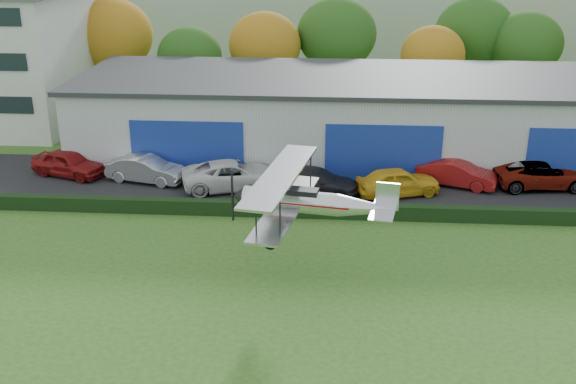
# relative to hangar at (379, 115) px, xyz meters

# --- Properties ---
(apron) EXTENTS (48.00, 9.00, 0.05)m
(apron) POSITION_rel_hangar_xyz_m (-2.00, -6.98, -2.63)
(apron) COLOR black
(apron) RESTS_ON ground
(hedge) EXTENTS (46.00, 0.60, 0.80)m
(hedge) POSITION_rel_hangar_xyz_m (-2.00, -11.78, -2.26)
(hedge) COLOR black
(hedge) RESTS_ON ground
(hangar) EXTENTS (40.60, 12.60, 5.30)m
(hangar) POSITION_rel_hangar_xyz_m (0.00, 0.00, 0.00)
(hangar) COLOR #B2B7BC
(hangar) RESTS_ON ground
(tree_belt) EXTENTS (75.70, 13.22, 10.12)m
(tree_belt) POSITION_rel_hangar_xyz_m (-4.15, 12.64, 2.95)
(tree_belt) COLOR #3D2614
(tree_belt) RESTS_ON ground
(distant_hills) EXTENTS (430.00, 196.00, 56.00)m
(distant_hills) POSITION_rel_hangar_xyz_m (-9.38, 112.02, -15.70)
(distant_hills) COLOR #4C6642
(distant_hills) RESTS_ON ground
(car_0) EXTENTS (5.12, 3.36, 1.62)m
(car_0) POSITION_rel_hangar_xyz_m (-19.47, -6.43, -1.80)
(car_0) COLOR maroon
(car_0) RESTS_ON apron
(car_1) EXTENTS (5.13, 2.80, 1.60)m
(car_1) POSITION_rel_hangar_xyz_m (-14.36, -7.12, -1.80)
(car_1) COLOR silver
(car_1) RESTS_ON apron
(car_2) EXTENTS (6.54, 4.30, 1.67)m
(car_2) POSITION_rel_hangar_xyz_m (-8.90, -7.87, -1.77)
(car_2) COLOR silver
(car_2) RESTS_ON apron
(car_3) EXTENTS (5.61, 3.19, 1.53)m
(car_3) POSITION_rel_hangar_xyz_m (-3.99, -8.45, -1.84)
(car_3) COLOR black
(car_3) RESTS_ON apron
(car_4) EXTENTS (5.22, 3.40, 1.65)m
(car_4) POSITION_rel_hangar_xyz_m (0.77, -8.32, -1.78)
(car_4) COLOR gold
(car_4) RESTS_ON apron
(car_5) EXTENTS (5.03, 3.24, 1.57)m
(car_5) POSITION_rel_hangar_xyz_m (4.42, -6.50, -1.82)
(car_5) COLOR maroon
(car_5) RESTS_ON apron
(car_6) EXTENTS (5.85, 3.15, 1.56)m
(car_6) POSITION_rel_hangar_xyz_m (9.44, -6.43, -1.83)
(car_6) COLOR gray
(car_6) RESTS_ON apron
(biplane) EXTENTS (7.05, 8.05, 2.99)m
(biplane) POSITION_rel_hangar_xyz_m (-4.09, -19.69, 1.51)
(biplane) COLOR silver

